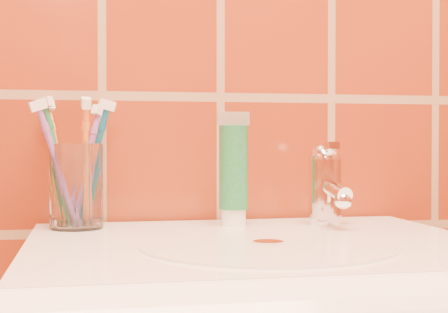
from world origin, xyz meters
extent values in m
cube|color=white|center=(0.00, 0.96, 0.77)|extent=(0.56, 0.46, 0.16)
cylinder|color=silver|center=(0.00, 0.91, 0.85)|extent=(0.30, 0.30, 0.00)
cylinder|color=white|center=(0.00, 0.91, 0.85)|extent=(0.04, 0.04, 0.00)
cylinder|color=white|center=(-0.22, 1.12, 0.91)|extent=(0.08, 0.08, 0.12)
cylinder|color=white|center=(0.00, 1.11, 0.86)|extent=(0.04, 0.04, 0.02)
cylinder|color=#176332|center=(0.00, 1.11, 0.93)|extent=(0.04, 0.04, 0.12)
cube|color=beige|center=(0.00, 1.11, 1.01)|extent=(0.05, 0.01, 0.02)
cylinder|color=white|center=(0.14, 1.09, 0.90)|extent=(0.05, 0.05, 0.09)
sphere|color=white|center=(0.14, 1.09, 0.94)|extent=(0.05, 0.05, 0.05)
cylinder|color=white|center=(0.14, 1.06, 0.91)|extent=(0.02, 0.09, 0.03)
cube|color=white|center=(0.14, 1.08, 0.96)|extent=(0.02, 0.06, 0.01)
camera|label=1|loc=(-0.20, 0.14, 0.97)|focal=55.00mm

